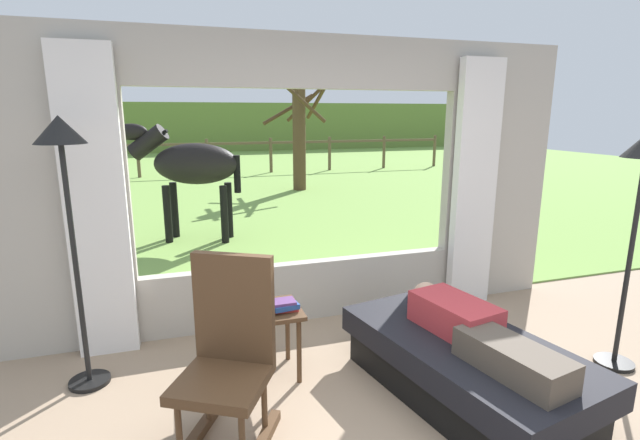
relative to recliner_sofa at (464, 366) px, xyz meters
name	(u,v)px	position (x,y,z in m)	size (l,w,h in m)	color
back_wall_with_window	(304,187)	(-0.68, 1.55, 1.03)	(5.20, 0.12, 2.55)	#ADA599
curtain_panel_left	(96,207)	(-2.37, 1.41, 0.98)	(0.44, 0.10, 2.40)	silver
curtain_panel_right	(474,186)	(1.01, 1.41, 0.98)	(0.44, 0.10, 2.40)	silver
outdoor_pasture_lawn	(208,175)	(-0.68, 12.45, -0.21)	(36.00, 21.68, 0.02)	#759E47
distant_hill_ridge	(190,127)	(-0.68, 22.29, 0.98)	(36.00, 2.00, 2.40)	olive
recliner_sofa	(464,366)	(0.00, 0.00, 0.00)	(1.21, 1.84, 0.42)	black
reclining_person	(472,328)	(0.00, -0.05, 0.30)	(0.45, 1.43, 0.22)	#B23338
rocking_chair	(228,356)	(-1.57, 0.04, 0.33)	(0.74, 0.82, 1.12)	#4C331E
side_table	(270,321)	(-1.20, 0.67, 0.21)	(0.44, 0.44, 0.52)	#4C331E
potted_plant	(257,283)	(-1.28, 0.73, 0.48)	(0.22, 0.22, 0.32)	#4C5156
book_stack	(284,305)	(-1.10, 0.61, 0.34)	(0.20, 0.17, 0.08)	#B22D28
floor_lamp_left	(64,172)	(-2.47, 0.95, 1.30)	(0.32, 0.32, 1.89)	black
horse	(190,165)	(-1.52, 4.69, 0.94)	(1.81, 0.94, 1.73)	black
pasture_tree	(300,129)	(1.29, 8.81, 1.30)	(1.71, 1.41, 3.16)	#4C3823
pasture_fence_line	(207,151)	(-0.68, 12.44, 0.53)	(16.10, 0.10, 1.10)	brown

